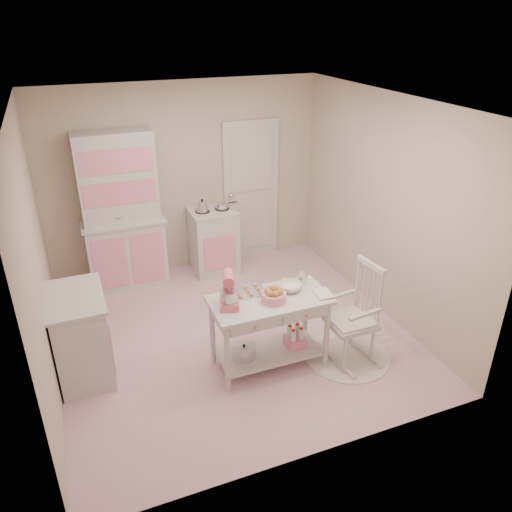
{
  "coord_description": "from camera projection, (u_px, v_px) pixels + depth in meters",
  "views": [
    {
      "loc": [
        -1.53,
        -4.55,
        3.38
      ],
      "look_at": [
        0.23,
        -0.14,
        1.03
      ],
      "focal_mm": 35.0,
      "sensor_mm": 36.0,
      "label": 1
    }
  ],
  "objects": [
    {
      "name": "stand_mixer",
      "position": [
        229.0,
        291.0,
        4.76
      ],
      "size": [
        0.27,
        0.33,
        0.34
      ],
      "primitive_type": "cube",
      "rotation": [
        0.0,
        0.0,
        -0.29
      ],
      "color": "#EF657E",
      "rests_on": "work_table"
    },
    {
      "name": "metal_pitcher",
      "position": [
        303.0,
        276.0,
        5.2
      ],
      "size": [
        0.1,
        0.1,
        0.17
      ],
      "primitive_type": "cylinder",
      "color": "silver",
      "rests_on": "work_table"
    },
    {
      "name": "lace_rug",
      "position": [
        347.0,
        356.0,
        5.42
      ],
      "size": [
        0.92,
        0.92,
        0.01
      ],
      "primitive_type": "cylinder",
      "color": "white",
      "rests_on": "ground"
    },
    {
      "name": "rocking_chair",
      "position": [
        351.0,
        314.0,
        5.17
      ],
      "size": [
        0.56,
        0.77,
        1.1
      ],
      "primitive_type": "cube",
      "rotation": [
        0.0,
        0.0,
        0.12
      ],
      "color": "silver",
      "rests_on": "ground"
    },
    {
      "name": "bread_basket",
      "position": [
        274.0,
        297.0,
        4.91
      ],
      "size": [
        0.25,
        0.25,
        0.09
      ],
      "primitive_type": "cylinder",
      "color": "pink",
      "rests_on": "work_table"
    },
    {
      "name": "mixing_bowl",
      "position": [
        290.0,
        287.0,
        5.1
      ],
      "size": [
        0.25,
        0.25,
        0.08
      ],
      "primitive_type": "imported",
      "color": "silver",
      "rests_on": "work_table"
    },
    {
      "name": "door",
      "position": [
        251.0,
        191.0,
        7.21
      ],
      "size": [
        0.82,
        0.05,
        2.04
      ],
      "primitive_type": "cube",
      "color": "silver",
      "rests_on": "ground"
    },
    {
      "name": "cookie_tray",
      "position": [
        249.0,
        292.0,
        5.06
      ],
      "size": [
        0.34,
        0.24,
        0.02
      ],
      "primitive_type": "cube",
      "color": "silver",
      "rests_on": "work_table"
    },
    {
      "name": "base_cabinet",
      "position": [
        81.0,
        336.0,
        4.98
      ],
      "size": [
        0.54,
        0.84,
        0.92
      ],
      "primitive_type": "cube",
      "color": "silver",
      "rests_on": "ground"
    },
    {
      "name": "recipe_book",
      "position": [
        316.0,
        295.0,
        5.01
      ],
      "size": [
        0.18,
        0.23,
        0.02
      ],
      "primitive_type": "imported",
      "rotation": [
        0.0,
        0.0,
        -0.08
      ],
      "color": "silver",
      "rests_on": "work_table"
    },
    {
      "name": "room_shell",
      "position": [
        230.0,
        200.0,
        5.06
      ],
      "size": [
        3.84,
        3.84,
        2.62
      ],
      "color": "pink",
      "rests_on": "ground"
    },
    {
      "name": "stove",
      "position": [
        214.0,
        241.0,
        7.02
      ],
      "size": [
        0.62,
        0.57,
        0.92
      ],
      "primitive_type": "cube",
      "color": "silver",
      "rests_on": "ground"
    },
    {
      "name": "hutch",
      "position": [
        122.0,
        212.0,
        6.41
      ],
      "size": [
        1.06,
        0.5,
        2.08
      ],
      "primitive_type": "cube",
      "color": "silver",
      "rests_on": "ground"
    },
    {
      "name": "work_table",
      "position": [
        269.0,
        332.0,
        5.14
      ],
      "size": [
        1.2,
        0.6,
        0.8
      ],
      "primitive_type": "cube",
      "color": "silver",
      "rests_on": "ground"
    }
  ]
}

